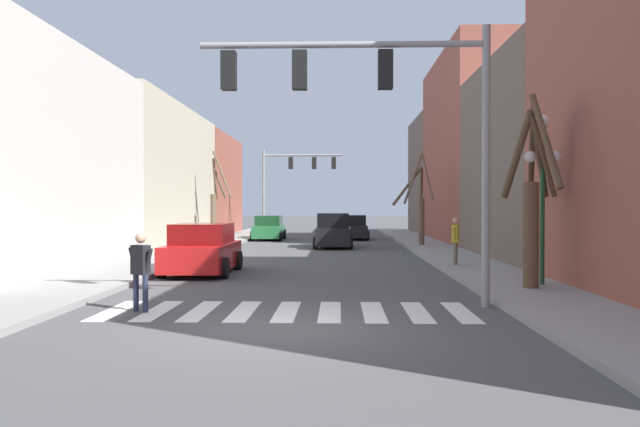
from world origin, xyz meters
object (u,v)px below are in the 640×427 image
object	(u,v)px
pedestrian_on_left_sidewalk	(141,265)
car_driving_away_lane	(333,232)
car_at_intersection	(352,228)
street_tree_left_mid	(215,206)
traffic_signal_near	(378,99)
car_parked_left_far	(269,229)
street_tree_left_far	(532,196)
car_driving_toward_lane	(202,250)
pedestrian_waiting_at_curb	(455,237)
street_tree_right_far	(419,203)
traffic_signal_far	(292,173)
street_lamp_right_corner	(543,165)

from	to	relation	value
pedestrian_on_left_sidewalk	car_driving_away_lane	bearing A→B (deg)	-70.27
car_at_intersection	street_tree_left_mid	xyz separation A→B (m)	(-7.72, -6.70, 1.43)
traffic_signal_near	street_tree_left_mid	distance (m)	22.13
car_parked_left_far	street_tree_left_mid	world-z (taller)	street_tree_left_mid
street_tree_left_far	car_driving_toward_lane	bearing A→B (deg)	155.99
pedestrian_waiting_at_curb	street_tree_right_far	world-z (taller)	street_tree_right_far
traffic_signal_far	car_driving_away_lane	world-z (taller)	traffic_signal_far
car_driving_toward_lane	pedestrian_on_left_sidewalk	world-z (taller)	pedestrian_on_left_sidewalk
pedestrian_on_left_sidewalk	pedestrian_waiting_at_curb	bearing A→B (deg)	-101.52
traffic_signal_near	car_driving_away_lane	bearing A→B (deg)	93.48
traffic_signal_far	car_at_intersection	distance (m)	6.47
traffic_signal_far	traffic_signal_near	bearing A→B (deg)	-82.20
car_driving_away_lane	street_tree_right_far	distance (m)	4.73
pedestrian_waiting_at_curb	street_lamp_right_corner	bearing A→B (deg)	-147.92
traffic_signal_far	street_lamp_right_corner	world-z (taller)	traffic_signal_far
car_parked_left_far	street_tree_right_far	bearing A→B (deg)	-129.31
pedestrian_on_left_sidewalk	pedestrian_waiting_at_curb	world-z (taller)	pedestrian_waiting_at_curb
car_at_intersection	pedestrian_on_left_sidewalk	bearing A→B (deg)	169.95
car_driving_away_lane	pedestrian_on_left_sidewalk	distance (m)	20.31
car_driving_away_lane	street_tree_right_far	size ratio (longest dim) A/B	0.87
car_parked_left_far	street_tree_right_far	size ratio (longest dim) A/B	0.87
car_at_intersection	street_tree_left_far	size ratio (longest dim) A/B	0.91
car_driving_away_lane	street_tree_left_mid	bearing A→B (deg)	77.18
pedestrian_waiting_at_curb	street_tree_left_mid	xyz separation A→B (m)	(-10.90, 12.39, 1.06)
car_driving_toward_lane	street_lamp_right_corner	bearing A→B (deg)	-110.74
pedestrian_on_left_sidewalk	car_driving_toward_lane	bearing A→B (deg)	-57.01
traffic_signal_near	car_at_intersection	xyz separation A→B (m)	(0.02, 27.31, -3.77)
traffic_signal_near	car_driving_away_lane	distance (m)	19.51
street_lamp_right_corner	pedestrian_waiting_at_curb	distance (m)	6.01
pedestrian_waiting_at_curb	street_tree_right_far	size ratio (longest dim) A/B	0.34
street_lamp_right_corner	car_driving_toward_lane	bearing A→B (deg)	159.26
car_driving_away_lane	street_tree_left_mid	xyz separation A→B (m)	(-6.54, 1.49, 1.34)
pedestrian_waiting_at_curb	pedestrian_on_left_sidewalk	bearing A→B (deg)	157.40
traffic_signal_far	pedestrian_waiting_at_curb	size ratio (longest dim) A/B	3.78
car_at_intersection	street_tree_left_far	world-z (taller)	street_tree_left_far
street_tree_left_mid	car_at_intersection	bearing A→B (deg)	40.94
traffic_signal_near	car_driving_toward_lane	bearing A→B (deg)	129.45
street_lamp_right_corner	traffic_signal_far	bearing A→B (deg)	107.23
car_parked_left_far	car_at_intersection	bearing A→B (deg)	-79.28
street_lamp_right_corner	car_at_intersection	xyz separation A→B (m)	(-4.41, 24.57, -2.52)
car_parked_left_far	car_driving_toward_lane	distance (m)	19.87
car_driving_away_lane	pedestrian_on_left_sidewalk	world-z (taller)	car_driving_away_lane
pedestrian_on_left_sidewalk	car_at_intersection	bearing A→B (deg)	-69.51
car_at_intersection	car_driving_toward_lane	distance (m)	21.56
car_parked_left_far	pedestrian_waiting_at_curb	world-z (taller)	pedestrian_waiting_at_curb
traffic_signal_far	car_driving_toward_lane	distance (m)	24.37
car_driving_toward_lane	street_tree_right_far	xyz separation A→B (m)	(8.61, 12.75, 1.57)
car_driving_toward_lane	car_driving_away_lane	bearing A→B (deg)	-17.97
traffic_signal_far	car_at_intersection	bearing A→B (deg)	-36.97
street_tree_left_far	car_parked_left_far	bearing A→B (deg)	111.33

